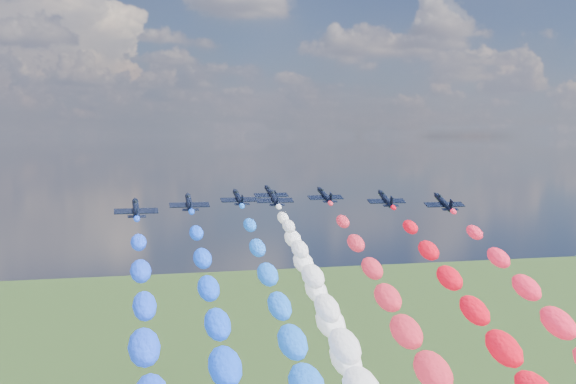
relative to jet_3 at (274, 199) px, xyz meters
name	(u,v)px	position (x,y,z in m)	size (l,w,h in m)	color
jet_0	(136,209)	(-31.07, -16.55, 0.00)	(8.37, 11.22, 2.47)	black
jet_1	(189,203)	(-19.78, -6.24, 0.00)	(8.37, 11.22, 2.47)	black
jet_2	(239,198)	(-7.57, 3.58, 0.00)	(8.37, 11.22, 2.47)	black
jet_3	(274,199)	(0.00, 0.00, 0.00)	(8.37, 11.22, 2.47)	black
jet_4	(271,193)	(2.35, 14.94, 0.00)	(8.37, 11.22, 2.47)	black
jet_5	(325,196)	(13.43, 5.22, 0.00)	(8.37, 11.22, 2.47)	black
jet_6	(386,199)	(23.93, -7.31, 0.00)	(8.37, 11.22, 2.47)	black
jet_7	(444,202)	(32.87, -17.99, 0.00)	(8.37, 11.22, 2.47)	black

